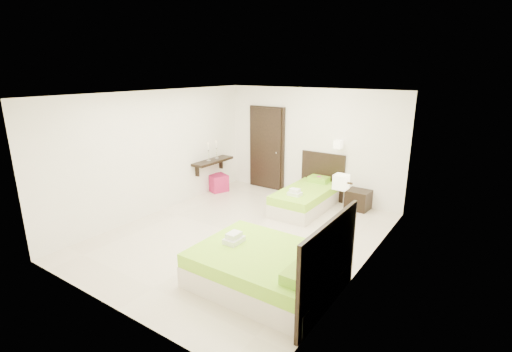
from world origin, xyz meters
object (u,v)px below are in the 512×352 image
Objects in this scene: bed_single at (307,197)px; nightstand at (358,200)px; bed_double at (270,268)px; ottoman at (218,183)px.

bed_single reaches higher than nightstand.
bed_double reaches higher than bed_single.
ottoman is at bearing -163.71° from nightstand.
bed_double reaches higher than ottoman.
bed_single is 3.25m from bed_double.
nightstand reaches higher than ottoman.
bed_double is 4.52m from ottoman.
bed_double is at bearing -86.21° from nightstand.
bed_single is 1.14m from nightstand.
ottoman is (-3.42, 2.95, -0.08)m from bed_double.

